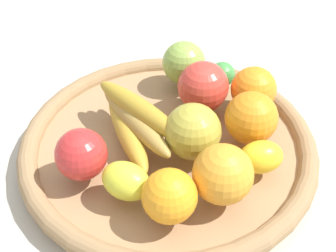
% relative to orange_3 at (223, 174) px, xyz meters
% --- Properties ---
extents(ground_plane, '(2.40, 2.40, 0.00)m').
position_rel_orange_3_xyz_m(ground_plane, '(-0.03, -0.13, -0.08)').
color(ground_plane, '#BCB3A2').
rests_on(ground_plane, ground).
extents(basket, '(0.44, 0.44, 0.04)m').
position_rel_orange_3_xyz_m(basket, '(-0.03, -0.13, -0.06)').
color(basket, '#A57C53').
rests_on(basket, ground_plane).
extents(orange_3, '(0.11, 0.11, 0.08)m').
position_rel_orange_3_xyz_m(orange_3, '(0.00, 0.00, 0.00)').
color(orange_3, orange).
rests_on(orange_3, basket).
extents(lemon_1, '(0.07, 0.08, 0.05)m').
position_rel_orange_3_xyz_m(lemon_1, '(0.08, -0.09, -0.01)').
color(lemon_1, yellow).
rests_on(lemon_1, basket).
extents(orange_0, '(0.11, 0.11, 0.08)m').
position_rel_orange_3_xyz_m(orange_0, '(-0.11, -0.04, -0.00)').
color(orange_0, orange).
rests_on(orange_0, basket).
extents(banana_bunch, '(0.11, 0.18, 0.06)m').
position_rel_orange_3_xyz_m(banana_bunch, '(0.00, -0.16, -0.01)').
color(banana_bunch, gold).
rests_on(banana_bunch, basket).
extents(apple_2, '(0.09, 0.09, 0.07)m').
position_rel_orange_3_xyz_m(apple_2, '(-0.15, -0.21, -0.00)').
color(apple_2, '#88A845').
rests_on(apple_2, basket).
extents(apple_0, '(0.08, 0.08, 0.07)m').
position_rel_orange_3_xyz_m(apple_0, '(0.10, -0.16, -0.00)').
color(apple_0, red).
rests_on(apple_0, basket).
extents(lemon_0, '(0.08, 0.07, 0.04)m').
position_rel_orange_3_xyz_m(lemon_0, '(-0.07, 0.01, -0.02)').
color(lemon_0, yellow).
rests_on(lemon_0, basket).
extents(apple_3, '(0.10, 0.10, 0.08)m').
position_rel_orange_3_xyz_m(apple_3, '(-0.03, -0.08, 0.00)').
color(apple_3, '#AEA137').
rests_on(apple_3, basket).
extents(lime_0, '(0.06, 0.06, 0.04)m').
position_rel_orange_3_xyz_m(lime_0, '(-0.19, -0.15, -0.02)').
color(lime_0, '#439343').
rests_on(lime_0, basket).
extents(orange_1, '(0.08, 0.08, 0.07)m').
position_rel_orange_3_xyz_m(orange_1, '(-0.17, -0.08, -0.00)').
color(orange_1, orange).
rests_on(orange_1, basket).
extents(apple_1, '(0.11, 0.11, 0.08)m').
position_rel_orange_3_xyz_m(apple_1, '(-0.12, -0.14, 0.00)').
color(apple_1, '#D13C30').
rests_on(apple_1, basket).
extents(orange_2, '(0.09, 0.09, 0.07)m').
position_rel_orange_3_xyz_m(orange_2, '(0.07, -0.03, -0.00)').
color(orange_2, orange).
rests_on(orange_2, basket).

